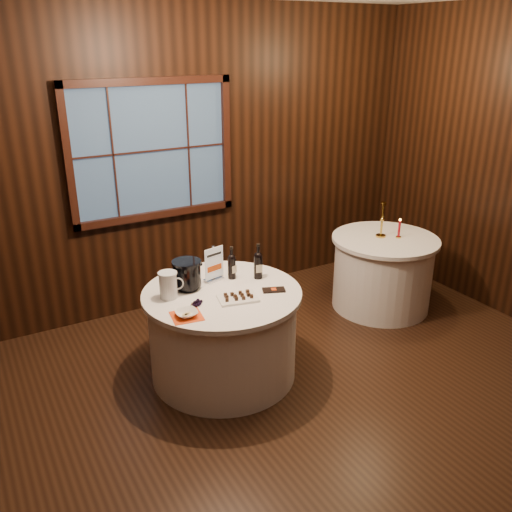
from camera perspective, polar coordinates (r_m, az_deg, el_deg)
ground at (r=4.03m, az=3.36°, el=-19.12°), size 6.00×6.00×0.00m
back_wall at (r=5.40m, az=-10.91°, el=9.77°), size 6.00×0.10×3.00m
main_table at (r=4.52m, az=-3.49°, el=-8.10°), size 1.28×1.28×0.77m
side_table at (r=5.78m, az=13.16°, el=-1.67°), size 1.08×1.08×0.77m
sign_stand at (r=4.49m, az=-4.47°, el=-1.37°), size 0.19×0.12×0.30m
port_bottle_left at (r=4.52m, az=-2.57°, el=-0.92°), size 0.07×0.08×0.28m
port_bottle_right at (r=4.51m, az=0.23°, el=-0.78°), size 0.07×0.08×0.31m
ice_bucket at (r=4.36m, az=-7.27°, el=-1.91°), size 0.24×0.24×0.24m
chocolate_plate at (r=4.20m, az=-1.93°, el=-4.36°), size 0.34×0.26×0.04m
chocolate_box at (r=4.34m, az=1.88°, el=-3.59°), size 0.20×0.15×0.01m
grape_bunch at (r=4.12m, az=-6.08°, el=-4.99°), size 0.17×0.10×0.04m
glass_pitcher at (r=4.24m, az=-9.20°, el=-3.02°), size 0.20×0.15×0.21m
orange_napkin at (r=3.99m, az=-7.31°, el=-6.29°), size 0.25×0.25×0.00m
cracker_bowl at (r=3.98m, az=-7.33°, el=-6.02°), size 0.17×0.17×0.04m
brass_candlestick at (r=5.62m, az=13.09°, el=3.25°), size 0.10×0.10×0.36m
red_candle at (r=5.65m, az=14.83°, el=2.65°), size 0.06×0.06×0.20m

